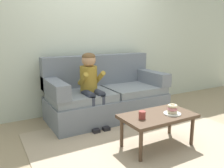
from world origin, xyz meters
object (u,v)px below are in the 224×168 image
(person_child, at_px, (91,82))
(toy_controller, at_px, (152,126))
(coffee_table, at_px, (158,118))
(mug, at_px, (142,115))
(couch, at_px, (106,96))
(donut, at_px, (172,112))

(person_child, relative_size, toy_controller, 4.87)
(coffee_table, relative_size, mug, 10.09)
(couch, distance_m, coffee_table, 1.26)
(person_child, xyz_separation_m, toy_controller, (0.72, -0.57, -0.65))
(person_child, relative_size, donut, 9.18)
(couch, height_order, mug, couch)
(couch, xyz_separation_m, mug, (-0.21, -1.28, 0.10))
(donut, bearing_deg, person_child, 116.98)
(couch, bearing_deg, person_child, -149.82)
(donut, bearing_deg, mug, 172.28)
(couch, bearing_deg, mug, -99.36)
(toy_controller, bearing_deg, person_child, 131.98)
(couch, distance_m, toy_controller, 0.93)
(mug, bearing_deg, toy_controller, 40.95)
(person_child, bearing_deg, coffee_table, -68.48)
(donut, height_order, toy_controller, donut)
(toy_controller, bearing_deg, donut, -115.10)
(coffee_table, xyz_separation_m, person_child, (-0.41, 1.05, 0.30))
(coffee_table, height_order, person_child, person_child)
(donut, bearing_deg, couch, 98.56)
(coffee_table, xyz_separation_m, mug, (-0.25, -0.02, 0.09))
(couch, height_order, donut, couch)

